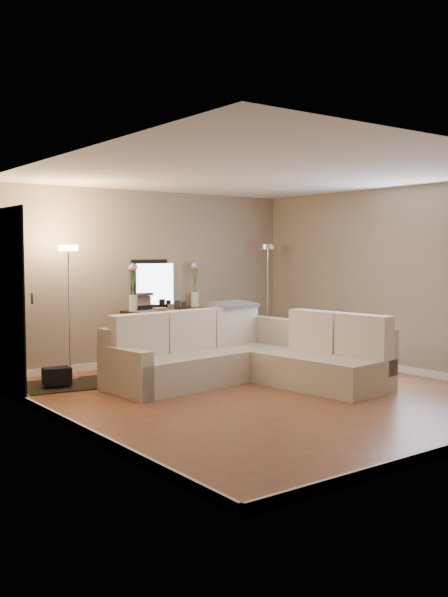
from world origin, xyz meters
TOP-DOWN VIEW (x-y plane):
  - floor at (0.00, 0.00)m, footprint 5.00×5.50m
  - ceiling at (0.00, 0.00)m, footprint 5.00×5.50m
  - wall_back at (0.00, 2.76)m, footprint 5.00×0.02m
  - wall_left at (-2.51, 0.00)m, footprint 0.02×5.50m
  - wall_right at (2.51, 0.00)m, footprint 0.02×5.50m
  - baseboard_back at (0.00, 2.73)m, footprint 5.00×0.03m
  - baseboard_left at (-2.48, 0.00)m, footprint 0.03×5.50m
  - baseboard_right at (2.48, 0.00)m, footprint 0.03×5.50m
  - doorway at (-2.48, 1.70)m, footprint 0.02×1.20m
  - switch_plate at (-2.48, 0.85)m, footprint 0.02×0.08m
  - sectional_sofa at (0.25, 0.72)m, footprint 2.91×2.61m
  - throw_blanket at (0.64, 1.42)m, footprint 0.72×0.49m
  - console_table at (0.13, 2.58)m, footprint 1.37×0.46m
  - leaning_mirror at (0.21, 2.76)m, footprint 0.96×0.11m
  - table_decor at (0.22, 2.55)m, footprint 0.58×0.14m
  - flower_vase_left at (-0.35, 2.54)m, footprint 0.16×0.13m
  - flower_vase_right at (0.79, 2.62)m, footprint 0.16×0.13m
  - floor_lamp_lit at (-1.47, 2.23)m, footprint 0.29×0.29m
  - floor_lamp_unlit at (2.06, 2.37)m, footprint 0.32×0.32m
  - charcoal_rug at (-1.62, 1.91)m, footprint 1.28×1.03m
  - black_bag at (-1.82, 1.84)m, footprint 0.36×0.28m

SIDE VIEW (x-z plane):
  - floor at x=0.00m, z-range -0.01..0.00m
  - charcoal_rug at x=-1.62m, z-range 0.00..0.02m
  - baseboard_back at x=0.00m, z-range 0.00..0.10m
  - baseboard_left at x=-2.48m, z-range 0.00..0.10m
  - baseboard_right at x=2.48m, z-range 0.00..0.10m
  - black_bag at x=-1.82m, z-range 0.04..0.26m
  - sectional_sofa at x=0.25m, z-range -0.12..0.81m
  - console_table at x=0.13m, z-range 0.05..0.89m
  - table_decor at x=0.22m, z-range 0.79..0.92m
  - throw_blanket at x=0.64m, z-range 0.91..1.00m
  - doorway at x=-2.48m, z-range 0.00..2.20m
  - flower_vase_left at x=-0.35m, z-range 0.77..1.48m
  - flower_vase_right at x=0.79m, z-range 0.77..1.48m
  - switch_plate at x=-2.48m, z-range 1.14..1.26m
  - leaning_mirror at x=0.21m, z-range 0.83..1.58m
  - floor_lamp_lit at x=-1.47m, z-range 0.37..2.15m
  - floor_lamp_unlit at x=2.06m, z-range 0.37..2.19m
  - wall_back at x=0.00m, z-range 0.00..2.60m
  - wall_left at x=-2.51m, z-range 0.00..2.60m
  - wall_right at x=2.51m, z-range 0.00..2.60m
  - ceiling at x=0.00m, z-range 2.60..2.61m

